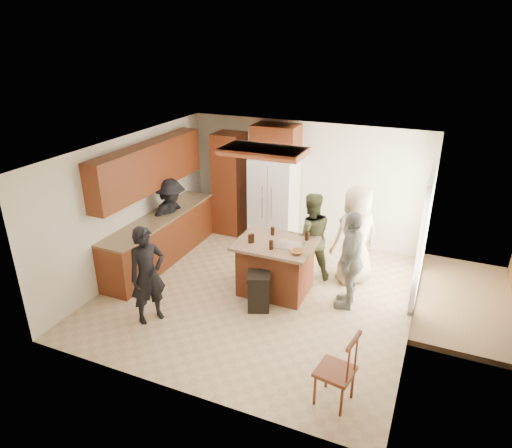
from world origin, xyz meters
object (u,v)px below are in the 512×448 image
at_px(person_behind_right, 356,235).
at_px(spindle_chair, 337,372).
at_px(person_behind_left, 310,237).
at_px(person_side_right, 351,260).
at_px(kitchen_island, 275,266).
at_px(trash_bin, 259,291).
at_px(person_front_left, 148,275).
at_px(person_counter, 171,219).
at_px(refrigerator, 274,200).

distance_m(person_behind_right, spindle_chair, 3.05).
bearing_deg(person_behind_left, person_side_right, 114.36).
xyz_separation_m(kitchen_island, trash_bin, (-0.05, -0.61, -0.16)).
distance_m(person_front_left, person_counter, 2.17).
height_order(person_behind_left, refrigerator, refrigerator).
xyz_separation_m(person_behind_right, person_side_right, (0.10, -0.82, -0.06)).
relative_size(person_side_right, refrigerator, 0.92).
distance_m(person_front_left, person_behind_right, 3.56).
bearing_deg(refrigerator, spindle_chair, -59.59).
xyz_separation_m(person_behind_right, kitchen_island, (-1.14, -0.88, -0.41)).
height_order(person_side_right, kitchen_island, person_side_right).
height_order(person_behind_right, trash_bin, person_behind_right).
height_order(person_front_left, trash_bin, person_front_left).
height_order(kitchen_island, trash_bin, kitchen_island).
xyz_separation_m(kitchen_island, spindle_chair, (1.58, -2.10, -0.02)).
bearing_deg(person_behind_right, person_counter, -37.26).
bearing_deg(person_behind_left, refrigerator, -77.29).
bearing_deg(kitchen_island, refrigerator, 112.09).
xyz_separation_m(person_behind_left, person_counter, (-2.72, -0.22, -0.02)).
bearing_deg(refrigerator, person_behind_left, -47.02).
height_order(person_side_right, refrigerator, refrigerator).
xyz_separation_m(person_behind_right, trash_bin, (-1.19, -1.49, -0.57)).
bearing_deg(kitchen_island, person_side_right, 2.99).
distance_m(person_front_left, person_behind_left, 2.88).
bearing_deg(trash_bin, spindle_chair, -42.45).
relative_size(person_front_left, person_behind_right, 0.88).
relative_size(person_behind_right, spindle_chair, 1.78).
bearing_deg(person_counter, kitchen_island, -85.08).
bearing_deg(person_behind_left, person_counter, -25.70).
height_order(person_behind_left, person_behind_right, person_behind_right).
distance_m(person_behind_right, kitchen_island, 1.50).
distance_m(person_front_left, kitchen_island, 2.14).
distance_m(trash_bin, spindle_chair, 2.22).
distance_m(person_behind_left, refrigerator, 1.72).
distance_m(refrigerator, spindle_chair, 4.69).
relative_size(person_side_right, spindle_chair, 1.66).
xyz_separation_m(refrigerator, trash_bin, (0.73, -2.53, -0.58)).
height_order(person_front_left, person_side_right, person_side_right).
xyz_separation_m(person_side_right, trash_bin, (-1.29, -0.67, -0.51)).
height_order(person_behind_left, person_counter, person_behind_left).
xyz_separation_m(person_behind_left, person_behind_right, (0.75, 0.21, 0.07)).
bearing_deg(person_front_left, kitchen_island, -13.54).
relative_size(refrigerator, kitchen_island, 1.41).
relative_size(person_behind_right, person_counter, 1.12).
relative_size(kitchen_island, spindle_chair, 1.29).
bearing_deg(trash_bin, person_front_left, -146.92).
height_order(person_front_left, refrigerator, refrigerator).
bearing_deg(person_behind_right, person_front_left, -1.51).
height_order(person_behind_left, kitchen_island, person_behind_left).
distance_m(person_behind_right, trash_bin, 1.99).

